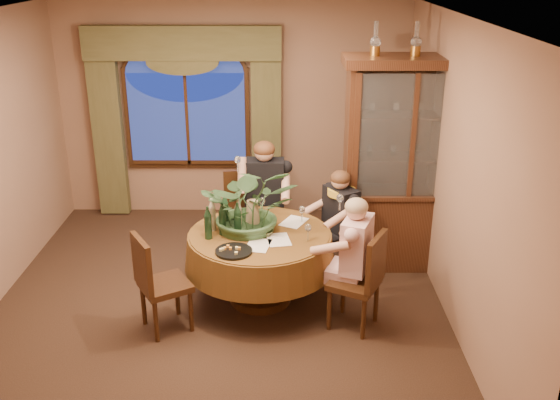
{
  "coord_description": "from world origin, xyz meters",
  "views": [
    {
      "loc": [
        0.64,
        -5.46,
        3.31
      ],
      "look_at": [
        0.62,
        0.1,
        1.1
      ],
      "focal_mm": 40.0,
      "sensor_mm": 36.0,
      "label": 1
    }
  ],
  "objects_px": {
    "person_pink": "(356,261)",
    "wine_bottle_1": "(208,223)",
    "centerpiece_plant": "(250,172)",
    "wine_bottle_5": "(212,214)",
    "chair_back": "(245,216)",
    "person_scarf": "(340,224)",
    "chair_right": "(354,280)",
    "dining_table": "(260,267)",
    "wine_bottle_3": "(238,215)",
    "oil_lamp_right": "(457,39)",
    "wine_bottle_4": "(222,219)",
    "oil_lamp_left": "(376,39)",
    "wine_bottle_2": "(238,219)",
    "person_back": "(265,200)",
    "stoneware_vase": "(253,213)",
    "wine_bottle_0": "(225,210)",
    "oil_lamp_center": "(416,39)",
    "olive_bowl": "(265,233)",
    "china_cabinet": "(406,166)",
    "chair_front_left": "(165,283)",
    "chair_back_right": "(331,231)"
  },
  "relations": [
    {
      "from": "oil_lamp_left",
      "to": "chair_back",
      "type": "xyz_separation_m",
      "value": [
        -1.37,
        0.25,
        -2.03
      ]
    },
    {
      "from": "person_scarf",
      "to": "wine_bottle_4",
      "type": "distance_m",
      "value": 1.36
    },
    {
      "from": "chair_right",
      "to": "centerpiece_plant",
      "type": "distance_m",
      "value": 1.42
    },
    {
      "from": "stoneware_vase",
      "to": "person_pink",
      "type": "bearing_deg",
      "value": -27.57
    },
    {
      "from": "oil_lamp_center",
      "to": "person_scarf",
      "type": "height_order",
      "value": "oil_lamp_center"
    },
    {
      "from": "dining_table",
      "to": "olive_bowl",
      "type": "distance_m",
      "value": 0.41
    },
    {
      "from": "oil_lamp_center",
      "to": "wine_bottle_1",
      "type": "relative_size",
      "value": 1.03
    },
    {
      "from": "wine_bottle_3",
      "to": "person_pink",
      "type": "bearing_deg",
      "value": -20.71
    },
    {
      "from": "oil_lamp_left",
      "to": "wine_bottle_0",
      "type": "xyz_separation_m",
      "value": [
        -1.51,
        -0.62,
        -1.6
      ]
    },
    {
      "from": "oil_lamp_left",
      "to": "centerpiece_plant",
      "type": "relative_size",
      "value": 0.33
    },
    {
      "from": "china_cabinet",
      "to": "chair_front_left",
      "type": "distance_m",
      "value": 2.85
    },
    {
      "from": "chair_back_right",
      "to": "wine_bottle_5",
      "type": "height_order",
      "value": "wine_bottle_5"
    },
    {
      "from": "china_cabinet",
      "to": "wine_bottle_2",
      "type": "distance_m",
      "value": 1.98
    },
    {
      "from": "wine_bottle_1",
      "to": "wine_bottle_3",
      "type": "xyz_separation_m",
      "value": [
        0.27,
        0.2,
        0.0
      ]
    },
    {
      "from": "china_cabinet",
      "to": "oil_lamp_center",
      "type": "xyz_separation_m",
      "value": [
        0.0,
        0.0,
        1.34
      ]
    },
    {
      "from": "oil_lamp_right",
      "to": "wine_bottle_3",
      "type": "height_order",
      "value": "oil_lamp_right"
    },
    {
      "from": "person_pink",
      "to": "wine_bottle_1",
      "type": "distance_m",
      "value": 1.45
    },
    {
      "from": "dining_table",
      "to": "person_pink",
      "type": "height_order",
      "value": "person_pink"
    },
    {
      "from": "dining_table",
      "to": "wine_bottle_5",
      "type": "bearing_deg",
      "value": 170.52
    },
    {
      "from": "china_cabinet",
      "to": "wine_bottle_4",
      "type": "distance_m",
      "value": 2.12
    },
    {
      "from": "dining_table",
      "to": "centerpiece_plant",
      "type": "xyz_separation_m",
      "value": [
        -0.09,
        0.1,
        0.98
      ]
    },
    {
      "from": "chair_right",
      "to": "wine_bottle_5",
      "type": "relative_size",
      "value": 2.91
    },
    {
      "from": "wine_bottle_1",
      "to": "person_scarf",
      "type": "bearing_deg",
      "value": 26.43
    },
    {
      "from": "centerpiece_plant",
      "to": "wine_bottle_5",
      "type": "xyz_separation_m",
      "value": [
        -0.38,
        -0.02,
        -0.44
      ]
    },
    {
      "from": "dining_table",
      "to": "wine_bottle_3",
      "type": "distance_m",
      "value": 0.59
    },
    {
      "from": "oil_lamp_left",
      "to": "oil_lamp_right",
      "type": "relative_size",
      "value": 1.0
    },
    {
      "from": "centerpiece_plant",
      "to": "wine_bottle_0",
      "type": "distance_m",
      "value": 0.52
    },
    {
      "from": "olive_bowl",
      "to": "wine_bottle_3",
      "type": "relative_size",
      "value": 0.47
    },
    {
      "from": "person_scarf",
      "to": "person_back",
      "type": "bearing_deg",
      "value": 27.1
    },
    {
      "from": "dining_table",
      "to": "wine_bottle_3",
      "type": "bearing_deg",
      "value": 160.73
    },
    {
      "from": "chair_back",
      "to": "person_scarf",
      "type": "height_order",
      "value": "person_scarf"
    },
    {
      "from": "dining_table",
      "to": "chair_front_left",
      "type": "distance_m",
      "value": 1.0
    },
    {
      "from": "chair_right",
      "to": "wine_bottle_4",
      "type": "relative_size",
      "value": 2.91
    },
    {
      "from": "chair_right",
      "to": "wine_bottle_4",
      "type": "bearing_deg",
      "value": 98.27
    },
    {
      "from": "dining_table",
      "to": "wine_bottle_0",
      "type": "distance_m",
      "value": 0.68
    },
    {
      "from": "wine_bottle_4",
      "to": "wine_bottle_2",
      "type": "bearing_deg",
      "value": -3.45
    },
    {
      "from": "chair_right",
      "to": "person_pink",
      "type": "height_order",
      "value": "person_pink"
    },
    {
      "from": "oil_lamp_center",
      "to": "chair_back_right",
      "type": "distance_m",
      "value": 2.19
    },
    {
      "from": "chair_back_right",
      "to": "wine_bottle_1",
      "type": "distance_m",
      "value": 1.52
    },
    {
      "from": "oil_lamp_right",
      "to": "wine_bottle_0",
      "type": "height_order",
      "value": "oil_lamp_right"
    },
    {
      "from": "person_back",
      "to": "wine_bottle_5",
      "type": "height_order",
      "value": "person_back"
    },
    {
      "from": "oil_lamp_center",
      "to": "olive_bowl",
      "type": "height_order",
      "value": "oil_lamp_center"
    },
    {
      "from": "china_cabinet",
      "to": "centerpiece_plant",
      "type": "relative_size",
      "value": 2.28
    },
    {
      "from": "china_cabinet",
      "to": "oil_lamp_left",
      "type": "bearing_deg",
      "value": 180.0
    },
    {
      "from": "person_scarf",
      "to": "wine_bottle_5",
      "type": "bearing_deg",
      "value": 76.76
    },
    {
      "from": "person_pink",
      "to": "wine_bottle_2",
      "type": "bearing_deg",
      "value": 95.45
    },
    {
      "from": "dining_table",
      "to": "wine_bottle_3",
      "type": "relative_size",
      "value": 4.54
    },
    {
      "from": "chair_right",
      "to": "centerpiece_plant",
      "type": "height_order",
      "value": "centerpiece_plant"
    },
    {
      "from": "chair_front_left",
      "to": "stoneware_vase",
      "type": "distance_m",
      "value": 1.11
    },
    {
      "from": "chair_right",
      "to": "person_back",
      "type": "distance_m",
      "value": 1.73
    }
  ]
}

